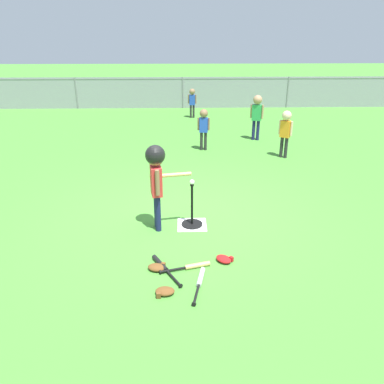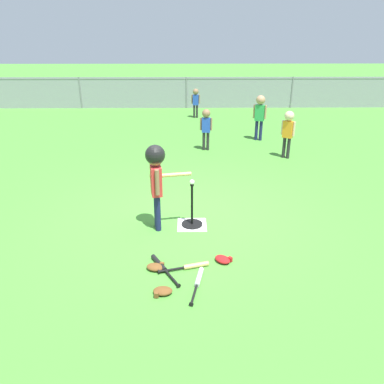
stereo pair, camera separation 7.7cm
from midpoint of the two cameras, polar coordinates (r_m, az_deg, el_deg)
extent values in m
plane|color=#478C33|center=(6.10, -0.47, -3.59)|extent=(60.00, 60.00, 0.00)
cube|color=white|center=(5.82, 0.38, -4.94)|extent=(0.44, 0.44, 0.01)
cylinder|color=black|center=(5.82, 0.38, -4.87)|extent=(0.32, 0.32, 0.03)
cylinder|color=black|center=(5.67, 0.39, -1.87)|extent=(0.04, 0.04, 0.65)
cylinder|color=black|center=(5.54, 0.40, 1.06)|extent=(0.06, 0.06, 0.02)
sphere|color=white|center=(5.53, 0.40, 1.51)|extent=(0.07, 0.07, 0.07)
cylinder|color=#191E4C|center=(5.68, -4.92, -2.68)|extent=(0.09, 0.09, 0.56)
cylinder|color=#191E4C|center=(5.57, -4.78, -3.23)|extent=(0.09, 0.09, 0.56)
cube|color=red|center=(5.43, -5.02, 1.74)|extent=(0.19, 0.27, 0.43)
cylinder|color=#8C6647|center=(5.56, -5.22, 2.60)|extent=(0.06, 0.06, 0.37)
cylinder|color=#8C6647|center=(5.28, -4.85, 1.45)|extent=(0.06, 0.06, 0.37)
sphere|color=#8C6647|center=(5.31, -5.16, 5.27)|extent=(0.25, 0.25, 0.25)
sphere|color=black|center=(5.30, -5.17, 5.59)|extent=(0.28, 0.28, 0.28)
cylinder|color=#DBB266|center=(5.43, -2.85, 2.56)|extent=(0.60, 0.16, 0.06)
cylinder|color=#262626|center=(13.12, 0.93, 12.06)|extent=(0.07, 0.07, 0.43)
cylinder|color=#262626|center=(13.12, 0.50, 12.06)|extent=(0.07, 0.07, 0.43)
cube|color=#2347B7|center=(13.05, 0.73, 13.71)|extent=(0.19, 0.12, 0.34)
cylinder|color=#8C6647|center=(13.04, 1.27, 13.81)|extent=(0.05, 0.05, 0.29)
cylinder|color=#8C6647|center=(13.04, 0.19, 13.82)|extent=(0.05, 0.05, 0.29)
sphere|color=#8C6647|center=(13.00, 0.73, 14.90)|extent=(0.19, 0.19, 0.19)
cylinder|color=#191E4C|center=(10.47, 10.53, 9.09)|extent=(0.08, 0.08, 0.53)
cylinder|color=#191E4C|center=(10.49, 9.89, 9.16)|extent=(0.08, 0.08, 0.53)
cube|color=green|center=(10.37, 10.40, 11.66)|extent=(0.27, 0.22, 0.41)
cylinder|color=tan|center=(10.35, 11.23, 11.73)|extent=(0.06, 0.06, 0.36)
cylinder|color=tan|center=(10.39, 9.59, 11.90)|extent=(0.06, 0.06, 0.36)
sphere|color=tan|center=(10.31, 10.53, 13.49)|extent=(0.24, 0.24, 0.24)
cylinder|color=#262626|center=(9.44, 2.64, 7.66)|extent=(0.07, 0.07, 0.45)
cylinder|color=#262626|center=(9.44, 2.03, 7.68)|extent=(0.07, 0.07, 0.45)
cube|color=#2347B7|center=(9.34, 2.38, 10.04)|extent=(0.21, 0.14, 0.35)
cylinder|color=#8C6647|center=(9.33, 3.16, 10.17)|extent=(0.05, 0.05, 0.30)
cylinder|color=#8C6647|center=(9.34, 1.60, 10.21)|extent=(0.05, 0.05, 0.30)
sphere|color=#8C6647|center=(9.28, 2.40, 11.76)|extent=(0.20, 0.20, 0.20)
cylinder|color=#262626|center=(9.08, 14.57, 6.42)|extent=(0.08, 0.08, 0.49)
cylinder|color=#262626|center=(9.11, 13.93, 6.55)|extent=(0.08, 0.08, 0.49)
cube|color=orange|center=(8.99, 14.52, 9.12)|extent=(0.25, 0.23, 0.38)
cylinder|color=beige|center=(8.94, 15.36, 9.14)|extent=(0.05, 0.05, 0.32)
cylinder|color=beige|center=(9.02, 13.72, 9.44)|extent=(0.05, 0.05, 0.32)
sphere|color=beige|center=(8.92, 14.72, 11.04)|extent=(0.22, 0.22, 0.22)
cylinder|color=silver|center=(4.64, 1.57, -12.69)|extent=(0.13, 0.34, 0.06)
cylinder|color=black|center=(4.38, 0.83, -15.19)|extent=(0.09, 0.33, 0.03)
cylinder|color=black|center=(4.26, 0.42, -16.56)|extent=(0.05, 0.02, 0.05)
cylinder|color=#DBB266|center=(4.84, 1.09, -11.00)|extent=(0.33, 0.14, 0.06)
cylinder|color=black|center=(4.77, -2.66, -11.60)|extent=(0.32, 0.11, 0.03)
cylinder|color=black|center=(4.74, -4.58, -11.89)|extent=(0.03, 0.05, 0.05)
cylinder|color=black|center=(4.90, -4.57, -10.61)|extent=(0.23, 0.34, 0.06)
cylinder|color=black|center=(4.64, -2.60, -12.77)|extent=(0.20, 0.33, 0.03)
cylinder|color=black|center=(4.51, -1.51, -13.94)|extent=(0.05, 0.04, 0.05)
ellipsoid|color=brown|center=(4.43, -3.91, -14.65)|extent=(0.22, 0.16, 0.07)
cube|color=brown|center=(4.38, -4.87, -15.21)|extent=(0.05, 0.04, 0.06)
ellipsoid|color=brown|center=(4.82, -5.12, -11.21)|extent=(0.26, 0.21, 0.07)
cube|color=brown|center=(4.86, -4.08, -10.88)|extent=(0.06, 0.05, 0.06)
ellipsoid|color=#B21919|center=(4.96, 5.08, -10.08)|extent=(0.27, 0.27, 0.07)
cube|color=#B21919|center=(4.98, 6.22, -10.05)|extent=(0.06, 0.06, 0.06)
cylinder|color=slate|center=(15.31, -16.32, 14.14)|extent=(0.06, 0.06, 1.15)
cylinder|color=slate|center=(14.78, -0.69, 14.74)|extent=(0.06, 0.06, 1.15)
cylinder|color=slate|center=(15.32, 14.94, 14.30)|extent=(0.06, 0.06, 1.15)
cube|color=gray|center=(14.72, -0.70, 16.74)|extent=(16.00, 0.03, 0.03)
cube|color=gray|center=(14.78, -0.69, 14.74)|extent=(16.00, 0.01, 1.15)
camera|label=1|loc=(0.04, -89.60, 0.17)|focal=35.38mm
camera|label=2|loc=(0.04, 90.40, -0.17)|focal=35.38mm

